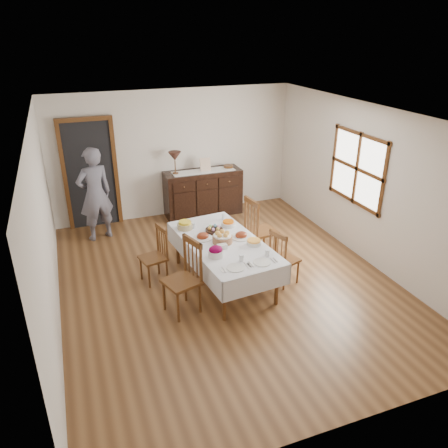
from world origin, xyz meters
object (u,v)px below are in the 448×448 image
object	(u,v)px
chair_right_near	(283,257)
chair_right_far	(259,228)
chair_left_near	(185,276)
chair_left_far	(156,254)
table_lamp	(175,157)
sideboard	(203,193)
person	(95,191)
dining_table	(223,246)

from	to	relation	value
chair_right_near	chair_right_far	world-z (taller)	chair_right_far
chair_left_near	chair_right_far	xyz separation A→B (m)	(1.60, 1.05, 0.02)
chair_left_far	table_lamp	bearing A→B (deg)	144.44
table_lamp	chair_right_far	bearing A→B (deg)	-68.50
sideboard	person	bearing A→B (deg)	-169.36
dining_table	sideboard	size ratio (longest dim) A/B	1.36
chair_left_near	person	size ratio (longest dim) A/B	0.57
dining_table	table_lamp	xyz separation A→B (m)	(-0.02, 2.73, 0.69)
dining_table	table_lamp	world-z (taller)	table_lamp
chair_right_far	table_lamp	xyz separation A→B (m)	(-0.86, 2.18, 0.76)
chair_left_near	table_lamp	bearing A→B (deg)	149.14
chair_right_far	table_lamp	world-z (taller)	table_lamp
chair_left_far	person	bearing A→B (deg)	-173.09
chair_left_near	chair_right_far	size ratio (longest dim) A/B	0.97
sideboard	table_lamp	distance (m)	1.02
chair_right_near	person	bearing A→B (deg)	24.49
chair_right_far	person	world-z (taller)	person
chair_left_far	chair_right_near	xyz separation A→B (m)	(1.80, -0.79, 0.00)
sideboard	person	xyz separation A→B (m)	(-2.21, -0.42, 0.46)
dining_table	chair_left_near	world-z (taller)	chair_left_near
dining_table	chair_right_near	world-z (taller)	chair_right_near
chair_right_far	person	xyz separation A→B (m)	(-2.49, 1.77, 0.38)
person	table_lamp	distance (m)	1.73
dining_table	chair_left_far	xyz separation A→B (m)	(-0.96, 0.43, -0.17)
sideboard	table_lamp	bearing A→B (deg)	-179.87
chair_left_far	chair_left_near	bearing A→B (deg)	-0.74
dining_table	chair_left_far	size ratio (longest dim) A/B	2.41
chair_left_far	table_lamp	size ratio (longest dim) A/B	1.97
dining_table	chair_right_near	xyz separation A→B (m)	(0.84, -0.35, -0.17)
dining_table	chair_right_far	bearing A→B (deg)	27.07
chair_left_near	chair_right_far	distance (m)	1.91
chair_right_far	sideboard	xyz separation A→B (m)	(-0.28, 2.18, -0.08)
dining_table	person	world-z (taller)	person
chair_left_near	chair_right_near	bearing A→B (deg)	77.31
chair_left_near	person	distance (m)	2.98
table_lamp	sideboard	bearing A→B (deg)	0.13
chair_left_far	person	xyz separation A→B (m)	(-0.69, 1.88, 0.48)
chair_right_near	person	xyz separation A→B (m)	(-2.49, 2.67, 0.48)
chair_right_near	sideboard	distance (m)	3.10
chair_left_near	chair_right_near	size ratio (longest dim) A/B	1.19
dining_table	table_lamp	distance (m)	2.81
table_lamp	chair_left_near	bearing A→B (deg)	-102.95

